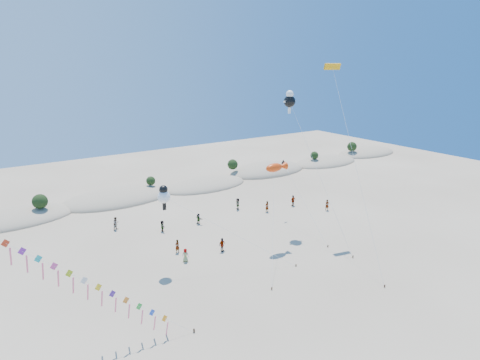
{
  "coord_description": "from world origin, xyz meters",
  "views": [
    {
      "loc": [
        -18.37,
        -19.51,
        22.0
      ],
      "look_at": [
        3.95,
        14.0,
        10.31
      ],
      "focal_mm": 30.0,
      "sensor_mm": 36.0,
      "label": 1
    }
  ],
  "objects": [
    {
      "name": "ground",
      "position": [
        0.0,
        0.0,
        0.0
      ],
      "size": [
        160.0,
        160.0,
        0.0
      ],
      "primitive_type": "plane",
      "color": "gray",
      "rests_on": "ground"
    },
    {
      "name": "dune_ridge",
      "position": [
        1.06,
        45.14,
        0.11
      ],
      "size": [
        145.3,
        11.49,
        5.57
      ],
      "color": "tan",
      "rests_on": "ground"
    },
    {
      "name": "fish_kite",
      "position": [
        11.43,
        17.26,
        9.91
      ],
      "size": [
        8.82,
        9.33,
        10.47
      ],
      "color": "#3F2D1E",
      "rests_on": "ground"
    },
    {
      "name": "cartoon_kite_low",
      "position": [
        -2.61,
        18.83,
        8.47
      ],
      "size": [
        12.84,
        8.72,
        9.63
      ],
      "color": "#3F2D1E",
      "rests_on": "ground"
    },
    {
      "name": "cartoon_kite_high",
      "position": [
        16.67,
        21.31,
        17.42
      ],
      "size": [
        2.0,
        13.42,
        18.71
      ],
      "color": "#3F2D1E",
      "rests_on": "ground"
    },
    {
      "name": "parafoil_kite",
      "position": [
        19.9,
        17.02,
        21.2
      ],
      "size": [
        7.16,
        15.37,
        22.1
      ],
      "color": "#3F2D1E",
      "rests_on": "ground"
    },
    {
      "name": "dark_kite",
      "position": [
        17.68,
        20.69,
        5.69
      ],
      "size": [
        2.75,
        12.02,
        8.6
      ],
      "color": "#3F2D1E",
      "rests_on": "ground"
    },
    {
      "name": "beachgoers",
      "position": [
        8.05,
        26.64,
        0.85
      ],
      "size": [
        30.59,
        14.67,
        1.81
      ],
      "color": "slate",
      "rests_on": "ground"
    }
  ]
}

